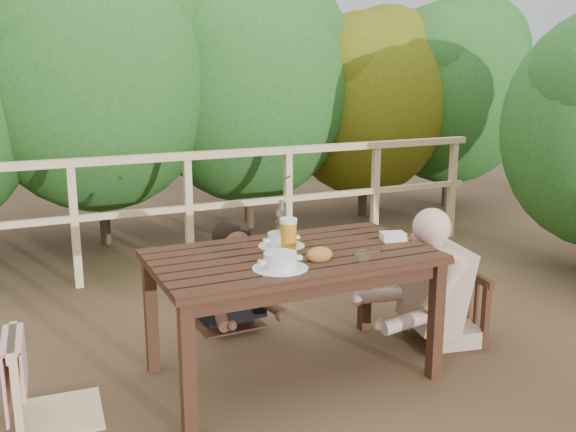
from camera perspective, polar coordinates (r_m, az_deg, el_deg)
name	(u,v)px	position (r m, az deg, el deg)	size (l,w,h in m)	color
ground	(292,373)	(3.69, 0.33, -13.89)	(60.00, 60.00, 0.00)	brown
table	(292,315)	(3.55, 0.34, -8.88)	(1.50, 0.85, 0.70)	black
chair_left	(53,337)	(3.31, -20.28, -10.12)	(0.42, 0.42, 0.84)	#D7B583
chair_far	(225,262)	(4.23, -5.65, -4.14)	(0.42, 0.42, 0.85)	black
chair_right	(448,278)	(4.05, 14.12, -5.41)	(0.41, 0.41, 0.83)	black
woman	(224,240)	(4.20, -5.78, -2.16)	(0.46, 0.57, 1.14)	black
diner_right	(455,232)	(3.99, 14.69, -1.37)	(0.57, 0.70, 1.41)	tan
railing	(189,213)	(5.30, -8.87, 0.23)	(5.60, 0.10, 1.01)	#D7B583
hedge_row	(189,43)	(6.43, -8.85, 15.02)	(6.60, 1.60, 3.80)	#21501C
soup_near	(280,262)	(3.16, -0.70, -4.12)	(0.28, 0.28, 0.09)	silver
soup_far	(282,240)	(3.55, -0.58, -2.20)	(0.26, 0.26, 0.09)	silver
bread_roll	(319,255)	(3.29, 2.83, -3.49)	(0.14, 0.11, 0.08)	#AB7627
beer_glass	(288,235)	(3.48, 0.03, -1.68)	(0.09, 0.09, 0.18)	gold
bottle	(282,224)	(3.55, -0.58, -0.71)	(0.06, 0.06, 0.27)	silver
tumbler	(363,258)	(3.27, 6.71, -3.76)	(0.06, 0.06, 0.08)	silver
butter_tub	(393,238)	(3.71, 9.37, -1.91)	(0.14, 0.10, 0.06)	white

